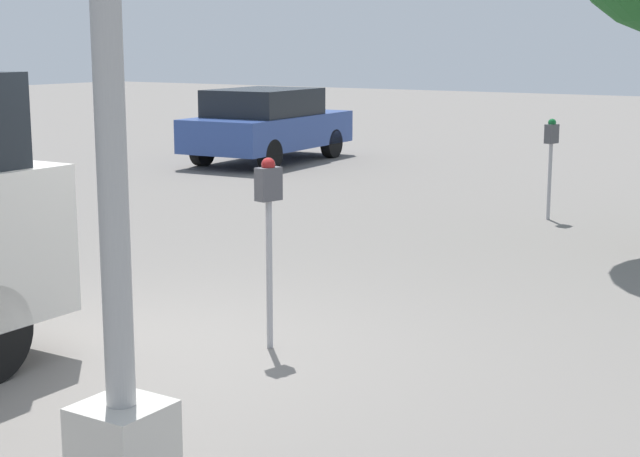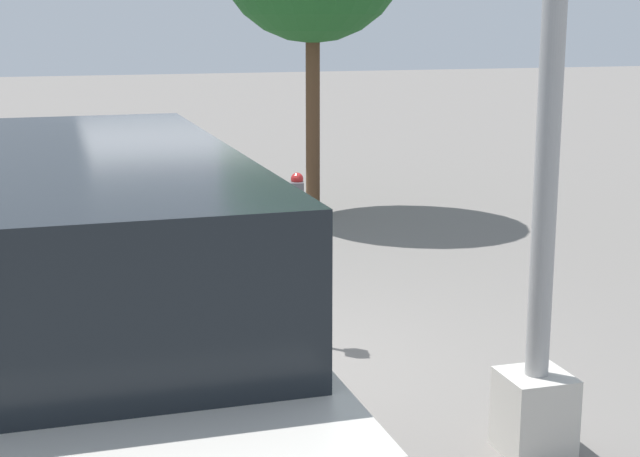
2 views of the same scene
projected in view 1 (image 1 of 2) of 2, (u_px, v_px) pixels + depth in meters
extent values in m
plane|color=slate|center=(176.00, 352.00, 7.74)|extent=(80.00, 80.00, 0.00)
cylinder|color=#9E9EA3|center=(269.00, 275.00, 7.74)|extent=(0.05, 0.05, 1.20)
cube|color=#47474C|center=(268.00, 184.00, 7.61)|extent=(0.22, 0.15, 0.26)
sphere|color=maroon|center=(268.00, 165.00, 7.58)|extent=(0.11, 0.11, 0.11)
cylinder|color=#9E9EA3|center=(550.00, 182.00, 13.45)|extent=(0.05, 0.05, 1.05)
cube|color=#47474C|center=(552.00, 134.00, 13.33)|extent=(0.22, 0.15, 0.26)
sphere|color=#14662D|center=(552.00, 123.00, 13.30)|extent=(0.11, 0.11, 0.11)
cube|color=beige|center=(123.00, 454.00, 5.16)|extent=(0.44, 0.44, 0.55)
cube|color=#2D478C|center=(269.00, 131.00, 20.02)|extent=(4.11, 2.06, 0.65)
cube|color=black|center=(263.00, 102.00, 19.73)|extent=(2.30, 1.79, 0.53)
cube|color=orange|center=(293.00, 131.00, 22.00)|extent=(0.09, 0.13, 0.20)
cylinder|color=black|center=(269.00, 140.00, 21.52)|extent=(0.62, 0.26, 0.61)
cylinder|color=black|center=(332.00, 143.00, 20.77)|extent=(0.62, 0.26, 0.61)
cylinder|color=black|center=(202.00, 151.00, 19.39)|extent=(0.62, 0.26, 0.61)
cylinder|color=black|center=(270.00, 155.00, 18.64)|extent=(0.62, 0.26, 0.61)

